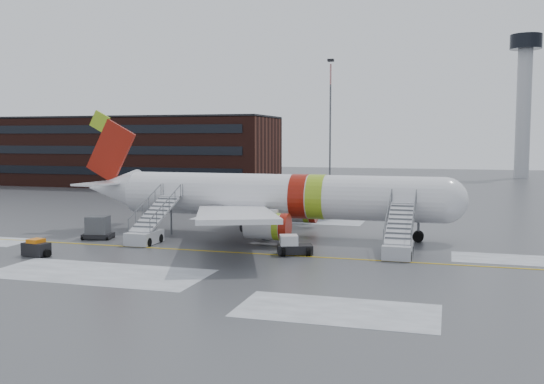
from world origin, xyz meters
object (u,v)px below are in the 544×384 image
(airliner, at_px, (268,196))
(airstair_fwd, at_px, (399,241))
(uld_container, at_px, (98,228))
(airstair_aft, at_px, (149,230))
(baggage_tractor, at_px, (36,249))
(pushback_tug, at_px, (293,246))

(airliner, bearing_deg, airstair_fwd, -28.83)
(airstair_fwd, bearing_deg, uld_container, 179.00)
(airliner, distance_m, airstair_aft, 10.80)
(airliner, relative_size, airstair_fwd, 4.55)
(airstair_fwd, distance_m, airstair_aft, 20.14)
(uld_container, height_order, baggage_tractor, uld_container)
(uld_container, distance_m, baggage_tractor, 7.92)
(airliner, bearing_deg, uld_container, -155.32)
(airliner, height_order, airstair_fwd, airliner)
(airstair_fwd, distance_m, baggage_tractor, 26.34)
(uld_container, bearing_deg, airliner, 24.68)
(airliner, bearing_deg, airstair_aft, -141.67)
(pushback_tug, bearing_deg, baggage_tractor, -162.11)
(pushback_tug, xyz_separation_m, uld_container, (-17.64, 2.18, 0.27))
(pushback_tug, relative_size, baggage_tractor, 1.14)
(airstair_fwd, distance_m, uld_container, 25.15)
(pushback_tug, bearing_deg, airstair_fwd, 13.10)
(pushback_tug, height_order, uld_container, uld_container)
(airliner, xyz_separation_m, airstair_fwd, (11.87, -6.54, -2.35))
(pushback_tug, bearing_deg, airliner, 117.82)
(pushback_tug, height_order, baggage_tractor, pushback_tug)
(uld_container, bearing_deg, pushback_tug, -7.06)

